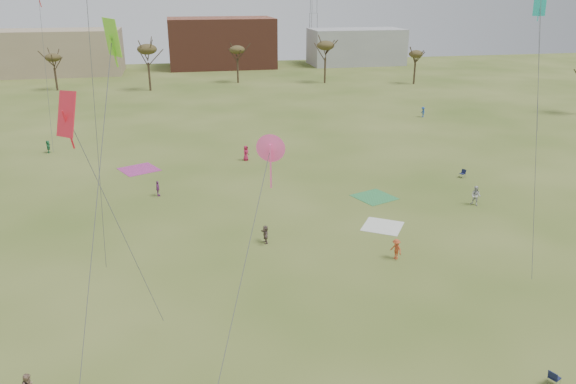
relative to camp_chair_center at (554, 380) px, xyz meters
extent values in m
plane|color=#3B5019|center=(-10.55, 3.85, -0.26)|extent=(260.00, 260.00, 0.00)
imported|color=brown|center=(-11.65, 19.36, 0.48)|extent=(0.55, 1.41, 1.48)
imported|color=#B74522|center=(-2.60, 14.70, 0.54)|extent=(0.95, 1.18, 1.60)
imported|color=#8C3A87|center=(-20.15, 31.80, 0.50)|extent=(0.44, 0.91, 1.51)
imported|color=#B9B9B9|center=(8.74, 23.36, 0.67)|extent=(1.13, 1.15, 1.87)
imported|color=#287949|center=(-33.53, 49.83, 0.51)|extent=(0.63, 1.47, 1.53)
imported|color=#A11B40|center=(-10.25, 41.75, 0.63)|extent=(0.99, 1.04, 1.79)
imported|color=#1F438E|center=(19.81, 59.02, 0.55)|extent=(0.67, 1.08, 1.61)
cube|color=white|center=(-1.40, 20.50, -0.26)|extent=(4.32, 4.32, 0.03)
cube|color=#A83382|center=(-22.39, 40.70, -0.26)|extent=(5.03, 5.03, 0.03)
cube|color=#328A49|center=(0.31, 27.23, -0.26)|extent=(4.44, 4.44, 0.03)
cube|color=#151B3B|center=(0.02, 0.01, 0.16)|extent=(0.67, 0.67, 0.04)
cube|color=#151B3B|center=(-0.19, -0.09, 0.39)|extent=(0.34, 0.51, 0.44)
cube|color=#141838|center=(11.52, 30.95, 0.16)|extent=(0.68, 0.68, 0.04)
cube|color=#141838|center=(11.72, 31.07, 0.39)|extent=(0.36, 0.50, 0.44)
cube|color=red|center=(-23.05, 7.97, 13.05)|extent=(1.13, 1.13, 2.23)
cube|color=red|center=(-23.05, 7.97, 12.27)|extent=(0.08, 0.08, 2.00)
cylinder|color=#4C4C51|center=(-21.25, 8.22, 6.84)|extent=(3.65, 0.54, 12.42)
cylinder|color=#4C4C51|center=(4.85, 11.31, 11.55)|extent=(0.92, 5.68, 21.84)
cone|color=#FF509C|center=(-13.38, 6.48, 11.19)|extent=(1.49, 0.11, 1.49)
cube|color=#FF509C|center=(-13.38, 6.48, 10.24)|extent=(0.08, 0.08, 2.44)
cylinder|color=#4C4C51|center=(-15.13, 4.25, 5.91)|extent=(3.55, 4.50, 10.57)
cylinder|color=#4C4C51|center=(-22.86, 15.94, 11.24)|extent=(1.06, 0.07, 21.20)
cube|color=#6BC322|center=(-20.60, 8.41, 16.53)|extent=(0.90, 0.90, 1.77)
cube|color=#6BC322|center=(-20.60, 8.41, 15.91)|extent=(0.08, 0.08, 1.59)
cylinder|color=#4C4C51|center=(-21.97, 5.69, 8.58)|extent=(2.79, 5.49, 15.90)
cube|color=red|center=(-31.97, 49.43, 17.39)|extent=(0.08, 0.08, 1.42)
cylinder|color=#4C4C51|center=(-32.15, 47.97, 9.29)|extent=(0.40, 2.95, 17.31)
cube|color=#1BA7A1|center=(28.70, 46.58, 16.39)|extent=(1.10, 1.10, 2.16)
cube|color=#1BA7A1|center=(28.70, 46.58, 15.64)|extent=(0.08, 0.08, 1.94)
cylinder|color=#4C4C51|center=(29.14, 45.40, 8.52)|extent=(0.92, 2.40, 15.76)
cylinder|color=#3A2B1E|center=(-40.55, 95.85, 1.90)|extent=(0.40, 0.40, 4.32)
ellipsoid|color=#473D1E|center=(-40.55, 95.85, 6.08)|extent=(3.02, 3.02, 1.58)
cylinder|color=#3A2B1E|center=(-22.55, 91.85, 2.44)|extent=(0.40, 0.40, 5.40)
ellipsoid|color=#473D1E|center=(-22.55, 91.85, 7.66)|extent=(3.78, 3.78, 1.98)
cylinder|color=#3A2B1E|center=(-4.55, 97.85, 2.08)|extent=(0.40, 0.40, 4.68)
ellipsoid|color=#473D1E|center=(-4.55, 97.85, 6.60)|extent=(3.28, 3.28, 1.72)
cylinder|color=#3A2B1E|center=(13.45, 93.85, 2.38)|extent=(0.40, 0.40, 5.28)
ellipsoid|color=#473D1E|center=(13.45, 93.85, 7.48)|extent=(3.70, 3.70, 1.94)
cylinder|color=#3A2B1E|center=(31.45, 88.85, 1.84)|extent=(0.40, 0.40, 4.20)
ellipsoid|color=#473D1E|center=(31.45, 88.85, 5.90)|extent=(2.94, 2.94, 1.54)
cube|color=#937F60|center=(-45.55, 118.85, 4.74)|extent=(32.00, 14.00, 10.00)
cube|color=brown|center=(-5.55, 123.85, 5.74)|extent=(26.00, 16.00, 12.00)
cube|color=gray|center=(29.45, 121.85, 4.24)|extent=(24.00, 12.00, 9.00)
camera|label=1|loc=(-17.85, -19.65, 18.74)|focal=34.30mm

